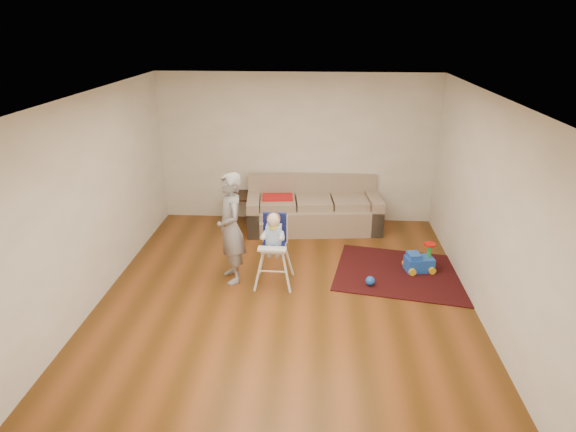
# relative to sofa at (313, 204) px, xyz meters

# --- Properties ---
(ground) EXTENTS (5.50, 5.50, 0.00)m
(ground) POSITION_rel_sofa_xyz_m (-0.33, -2.30, -0.46)
(ground) COLOR #522F0E
(ground) RESTS_ON ground
(room_envelope) EXTENTS (5.04, 5.52, 2.72)m
(room_envelope) POSITION_rel_sofa_xyz_m (-0.33, -1.77, 1.42)
(room_envelope) COLOR beige
(room_envelope) RESTS_ON ground
(sofa) EXTENTS (2.44, 1.20, 0.91)m
(sofa) POSITION_rel_sofa_xyz_m (0.00, 0.00, 0.00)
(sofa) COLOR gray
(sofa) RESTS_ON ground
(side_table) EXTENTS (0.55, 0.55, 0.55)m
(side_table) POSITION_rel_sofa_xyz_m (-1.33, 0.19, -0.18)
(side_table) COLOR black
(side_table) RESTS_ON ground
(area_rug) EXTENTS (2.23, 1.83, 0.02)m
(area_rug) POSITION_rel_sofa_xyz_m (1.40, -1.62, -0.45)
(area_rug) COLOR black
(area_rug) RESTS_ON ground
(ride_on_toy) EXTENTS (0.45, 0.36, 0.44)m
(ride_on_toy) POSITION_rel_sofa_xyz_m (1.62, -1.52, -0.22)
(ride_on_toy) COLOR blue
(ride_on_toy) RESTS_ON area_rug
(toy_ball) EXTENTS (0.13, 0.13, 0.13)m
(toy_ball) POSITION_rel_sofa_xyz_m (0.85, -2.02, -0.37)
(toy_ball) COLOR blue
(toy_ball) RESTS_ON area_rug
(high_chair) EXTENTS (0.51, 0.51, 1.09)m
(high_chair) POSITION_rel_sofa_xyz_m (-0.52, -2.01, 0.07)
(high_chair) COLOR white
(high_chair) RESTS_ON ground
(adult) EXTENTS (0.59, 0.69, 1.61)m
(adult) POSITION_rel_sofa_xyz_m (-1.13, -1.94, 0.35)
(adult) COLOR gray
(adult) RESTS_ON ground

